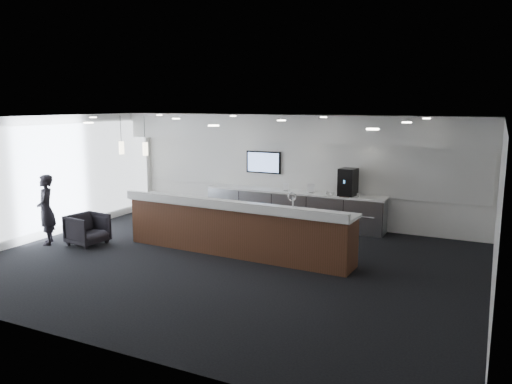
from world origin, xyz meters
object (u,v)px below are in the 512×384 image
at_px(armchair, 88,229).
at_px(lounge_guest, 46,210).
at_px(service_counter, 236,228).
at_px(coffee_machine, 348,182).

relative_size(armchair, lounge_guest, 0.49).
relative_size(service_counter, armchair, 6.75).
xyz_separation_m(service_counter, armchair, (-3.48, -0.90, -0.21)).
distance_m(service_counter, armchair, 3.60).
distance_m(coffee_machine, armchair, 6.51).
height_order(coffee_machine, lounge_guest, lounge_guest).
bearing_deg(service_counter, lounge_guest, -161.66).
bearing_deg(armchair, coffee_machine, -46.52).
bearing_deg(armchair, lounge_guest, 118.94).
bearing_deg(service_counter, coffee_machine, 62.85).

